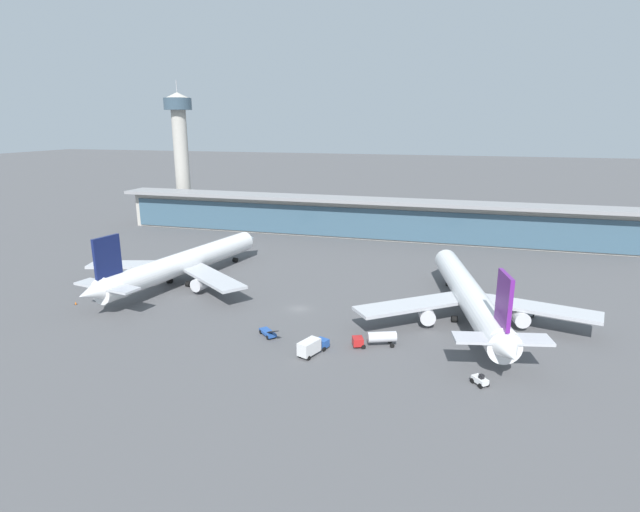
# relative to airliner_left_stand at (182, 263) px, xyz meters

# --- Properties ---
(ground_plane) EXTENTS (1200.00, 1200.00, 0.00)m
(ground_plane) POSITION_rel_airliner_left_stand_xyz_m (36.64, -9.99, -5.66)
(ground_plane) COLOR #515154
(airliner_left_stand) EXTENTS (51.02, 67.15, 17.96)m
(airliner_left_stand) POSITION_rel_airliner_left_stand_xyz_m (0.00, 0.00, 0.00)
(airliner_left_stand) COLOR white
(airliner_left_stand) RESTS_ON ground
(airliner_centre_stand) EXTENTS (50.74, 66.93, 17.96)m
(airliner_centre_stand) POSITION_rel_airliner_left_stand_xyz_m (75.11, -5.96, 0.00)
(airliner_centre_stand) COLOR white
(airliner_centre_stand) RESTS_ON ground
(service_truck_near_nose_olive) EXTENTS (2.66, 3.29, 2.05)m
(service_truck_near_nose_olive) POSITION_rel_airliner_left_stand_xyz_m (79.73, 7.48, -4.78)
(service_truck_near_nose_olive) COLOR olive
(service_truck_near_nose_olive) RESTS_ON ground
(service_truck_under_wing_white) EXTENTS (3.15, 3.29, 2.05)m
(service_truck_under_wing_white) POSITION_rel_airliner_left_stand_xyz_m (77.05, -35.50, -4.78)
(service_truck_under_wing_white) COLOR silver
(service_truck_under_wing_white) RESTS_ON ground
(service_truck_mid_apron_blue) EXTENTS (5.92, 5.60, 2.70)m
(service_truck_mid_apron_blue) POSITION_rel_airliner_left_stand_xyz_m (35.52, -26.65, -4.85)
(service_truck_mid_apron_blue) COLOR #234C9E
(service_truck_mid_apron_blue) RESTS_ON ground
(service_truck_by_tail_grey) EXTENTS (2.69, 3.30, 2.05)m
(service_truck_by_tail_grey) POSITION_rel_airliner_left_stand_xyz_m (88.30, -1.10, -4.78)
(service_truck_by_tail_grey) COLOR gray
(service_truck_by_tail_grey) RESTS_ON ground
(service_truck_on_taxiway_red) EXTENTS (8.82, 5.26, 2.95)m
(service_truck_on_taxiway_red) POSITION_rel_airliner_left_stand_xyz_m (57.76, -25.19, -3.95)
(service_truck_on_taxiway_red) COLOR #B21E1E
(service_truck_on_taxiway_red) RESTS_ON ground
(service_truck_at_far_stand_blue) EXTENTS (4.79, 7.64, 3.10)m
(service_truck_at_far_stand_blue) POSITION_rel_airliner_left_stand_xyz_m (46.60, -32.25, -3.96)
(service_truck_at_far_stand_blue) COLOR #234C9E
(service_truck_at_far_stand_blue) RESTS_ON ground
(terminal_building) EXTENTS (198.93, 12.80, 15.20)m
(terminal_building) POSITION_rel_airliner_left_stand_xyz_m (36.64, 69.28, 2.21)
(terminal_building) COLOR #B2ADA3
(terminal_building) RESTS_ON ground
(control_tower) EXTENTS (12.00, 12.00, 60.37)m
(control_tower) POSITION_rel_airliner_left_stand_xyz_m (-50.04, 86.37, 27.40)
(control_tower) COLOR #B2ADA3
(control_tower) RESTS_ON ground
(safety_cone_alpha) EXTENTS (0.62, 0.62, 0.70)m
(safety_cone_alpha) POSITION_rel_airliner_left_stand_xyz_m (-16.28, -21.98, -5.34)
(safety_cone_alpha) COLOR orange
(safety_cone_alpha) RESTS_ON ground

